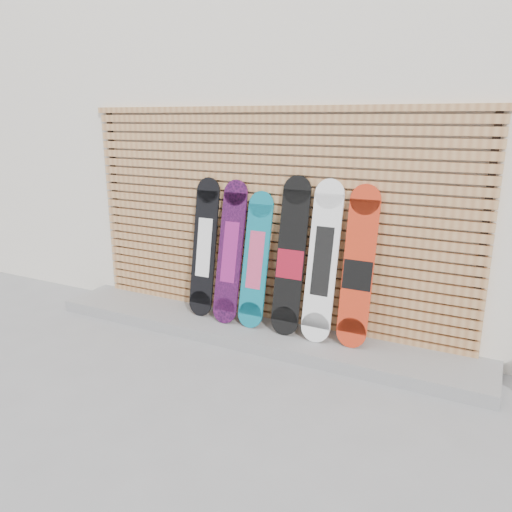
{
  "coord_description": "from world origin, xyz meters",
  "views": [
    {
      "loc": [
        2.01,
        -3.53,
        2.19
      ],
      "look_at": [
        -0.16,
        0.75,
        0.85
      ],
      "focal_mm": 35.0,
      "sensor_mm": 36.0,
      "label": 1
    }
  ],
  "objects_px": {
    "snowboard_3": "(291,257)",
    "snowboard_4": "(323,261)",
    "snowboard_2": "(256,260)",
    "snowboard_5": "(358,268)",
    "snowboard_1": "(230,252)",
    "snowboard_0": "(204,248)"
  },
  "relations": [
    {
      "from": "snowboard_3",
      "to": "snowboard_4",
      "type": "xyz_separation_m",
      "value": [
        0.33,
        -0.0,
        0.0
      ]
    },
    {
      "from": "snowboard_0",
      "to": "snowboard_5",
      "type": "distance_m",
      "value": 1.67
    },
    {
      "from": "snowboard_3",
      "to": "snowboard_1",
      "type": "bearing_deg",
      "value": -179.68
    },
    {
      "from": "snowboard_2",
      "to": "snowboard_4",
      "type": "height_order",
      "value": "snowboard_4"
    },
    {
      "from": "snowboard_3",
      "to": "snowboard_2",
      "type": "bearing_deg",
      "value": 179.21
    },
    {
      "from": "snowboard_0",
      "to": "snowboard_2",
      "type": "bearing_deg",
      "value": -1.81
    },
    {
      "from": "snowboard_1",
      "to": "snowboard_4",
      "type": "height_order",
      "value": "snowboard_4"
    },
    {
      "from": "snowboard_2",
      "to": "snowboard_3",
      "type": "distance_m",
      "value": 0.39
    },
    {
      "from": "snowboard_2",
      "to": "snowboard_5",
      "type": "bearing_deg",
      "value": 0.53
    },
    {
      "from": "snowboard_4",
      "to": "snowboard_5",
      "type": "height_order",
      "value": "snowboard_4"
    },
    {
      "from": "snowboard_3",
      "to": "snowboard_5",
      "type": "xyz_separation_m",
      "value": [
        0.66,
        0.01,
        -0.02
      ]
    },
    {
      "from": "snowboard_1",
      "to": "snowboard_4",
      "type": "xyz_separation_m",
      "value": [
        1.0,
        0.0,
        0.03
      ]
    },
    {
      "from": "snowboard_3",
      "to": "snowboard_5",
      "type": "bearing_deg",
      "value": 1.29
    },
    {
      "from": "snowboard_0",
      "to": "snowboard_4",
      "type": "distance_m",
      "value": 1.33
    },
    {
      "from": "snowboard_0",
      "to": "snowboard_5",
      "type": "xyz_separation_m",
      "value": [
        1.67,
        -0.01,
        0.0
      ]
    },
    {
      "from": "snowboard_1",
      "to": "snowboard_5",
      "type": "xyz_separation_m",
      "value": [
        1.34,
        0.02,
        0.01
      ]
    },
    {
      "from": "snowboard_4",
      "to": "snowboard_1",
      "type": "bearing_deg",
      "value": -179.97
    },
    {
      "from": "snowboard_2",
      "to": "snowboard_0",
      "type": "bearing_deg",
      "value": 178.19
    },
    {
      "from": "snowboard_2",
      "to": "snowboard_3",
      "type": "relative_size",
      "value": 0.88
    },
    {
      "from": "snowboard_4",
      "to": "snowboard_3",
      "type": "bearing_deg",
      "value": 179.41
    },
    {
      "from": "snowboard_1",
      "to": "snowboard_2",
      "type": "distance_m",
      "value": 0.29
    },
    {
      "from": "snowboard_2",
      "to": "snowboard_5",
      "type": "distance_m",
      "value": 1.05
    }
  ]
}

